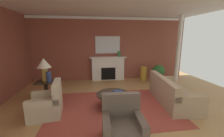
{
  "coord_description": "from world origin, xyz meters",
  "views": [
    {
      "loc": [
        -0.77,
        -3.9,
        2.07
      ],
      "look_at": [
        -0.08,
        1.15,
        1.0
      ],
      "focal_mm": 23.18,
      "sensor_mm": 36.0,
      "label": 1
    }
  ],
  "objects_px": {
    "coffee_table": "(113,97)",
    "armchair_near_window": "(47,105)",
    "side_table": "(46,90)",
    "vase_on_side_table": "(49,77)",
    "mantel_mirror": "(108,45)",
    "vase_mantel_right": "(119,54)",
    "sofa": "(171,94)",
    "table_lamp": "(44,65)",
    "armchair_facing_fireplace": "(123,129)",
    "vase_tall_corner": "(143,73)",
    "potted_plant": "(158,72)",
    "fireplace": "(108,69)"
  },
  "relations": [
    {
      "from": "fireplace",
      "to": "potted_plant",
      "type": "bearing_deg",
      "value": -16.32
    },
    {
      "from": "fireplace",
      "to": "armchair_facing_fireplace",
      "type": "distance_m",
      "value": 4.53
    },
    {
      "from": "vase_tall_corner",
      "to": "vase_mantel_right",
      "type": "bearing_deg",
      "value": 168.19
    },
    {
      "from": "side_table",
      "to": "vase_on_side_table",
      "type": "bearing_deg",
      "value": -38.66
    },
    {
      "from": "armchair_near_window",
      "to": "coffee_table",
      "type": "xyz_separation_m",
      "value": [
        1.83,
        0.21,
        0.03
      ]
    },
    {
      "from": "fireplace",
      "to": "table_lamp",
      "type": "xyz_separation_m",
      "value": [
        -2.3,
        -2.24,
        0.67
      ]
    },
    {
      "from": "armchair_near_window",
      "to": "vase_on_side_table",
      "type": "bearing_deg",
      "value": 99.74
    },
    {
      "from": "sofa",
      "to": "vase_on_side_table",
      "type": "distance_m",
      "value": 3.98
    },
    {
      "from": "armchair_facing_fireplace",
      "to": "vase_tall_corner",
      "type": "bearing_deg",
      "value": 65.15
    },
    {
      "from": "armchair_facing_fireplace",
      "to": "vase_on_side_table",
      "type": "xyz_separation_m",
      "value": [
        -1.94,
        2.16,
        0.56
      ]
    },
    {
      "from": "vase_tall_corner",
      "to": "potted_plant",
      "type": "distance_m",
      "value": 0.73
    },
    {
      "from": "armchair_facing_fireplace",
      "to": "vase_on_side_table",
      "type": "bearing_deg",
      "value": 132.0
    },
    {
      "from": "coffee_table",
      "to": "side_table",
      "type": "bearing_deg",
      "value": 160.27
    },
    {
      "from": "table_lamp",
      "to": "potted_plant",
      "type": "height_order",
      "value": "table_lamp"
    },
    {
      "from": "table_lamp",
      "to": "vase_on_side_table",
      "type": "height_order",
      "value": "table_lamp"
    },
    {
      "from": "side_table",
      "to": "vase_mantel_right",
      "type": "relative_size",
      "value": 2.6
    },
    {
      "from": "armchair_near_window",
      "to": "potted_plant",
      "type": "distance_m",
      "value": 5.04
    },
    {
      "from": "vase_mantel_right",
      "to": "mantel_mirror",
      "type": "bearing_deg",
      "value": 162.82
    },
    {
      "from": "coffee_table",
      "to": "armchair_near_window",
      "type": "bearing_deg",
      "value": -173.32
    },
    {
      "from": "armchair_near_window",
      "to": "coffee_table",
      "type": "height_order",
      "value": "armchair_near_window"
    },
    {
      "from": "armchair_facing_fireplace",
      "to": "side_table",
      "type": "distance_m",
      "value": 3.1
    },
    {
      "from": "sofa",
      "to": "vase_on_side_table",
      "type": "relative_size",
      "value": 6.43
    },
    {
      "from": "mantel_mirror",
      "to": "sofa",
      "type": "distance_m",
      "value": 3.78
    },
    {
      "from": "sofa",
      "to": "table_lamp",
      "type": "height_order",
      "value": "table_lamp"
    },
    {
      "from": "fireplace",
      "to": "armchair_facing_fireplace",
      "type": "xyz_separation_m",
      "value": [
        -0.21,
        -4.52,
        -0.25
      ]
    },
    {
      "from": "vase_tall_corner",
      "to": "vase_on_side_table",
      "type": "distance_m",
      "value": 4.44
    },
    {
      "from": "vase_mantel_right",
      "to": "armchair_facing_fireplace",
      "type": "bearing_deg",
      "value": -99.65
    },
    {
      "from": "armchair_near_window",
      "to": "table_lamp",
      "type": "height_order",
      "value": "table_lamp"
    },
    {
      "from": "coffee_table",
      "to": "vase_tall_corner",
      "type": "bearing_deg",
      "value": 54.57
    },
    {
      "from": "mantel_mirror",
      "to": "armchair_near_window",
      "type": "relative_size",
      "value": 1.27
    },
    {
      "from": "vase_mantel_right",
      "to": "sofa",
      "type": "bearing_deg",
      "value": -67.11
    },
    {
      "from": "armchair_facing_fireplace",
      "to": "table_lamp",
      "type": "distance_m",
      "value": 3.23
    },
    {
      "from": "sofa",
      "to": "vase_on_side_table",
      "type": "height_order",
      "value": "vase_on_side_table"
    },
    {
      "from": "mantel_mirror",
      "to": "armchair_near_window",
      "type": "bearing_deg",
      "value": -121.0
    },
    {
      "from": "armchair_facing_fireplace",
      "to": "armchair_near_window",
      "type": "bearing_deg",
      "value": 144.06
    },
    {
      "from": "fireplace",
      "to": "sofa",
      "type": "distance_m",
      "value": 3.39
    },
    {
      "from": "mantel_mirror",
      "to": "armchair_facing_fireplace",
      "type": "bearing_deg",
      "value": -92.59
    },
    {
      "from": "potted_plant",
      "to": "vase_tall_corner",
      "type": "bearing_deg",
      "value": 147.16
    },
    {
      "from": "armchair_near_window",
      "to": "side_table",
      "type": "height_order",
      "value": "armchair_near_window"
    },
    {
      "from": "fireplace",
      "to": "armchair_near_window",
      "type": "bearing_deg",
      "value": -121.94
    },
    {
      "from": "mantel_mirror",
      "to": "vase_mantel_right",
      "type": "bearing_deg",
      "value": -17.18
    },
    {
      "from": "fireplace",
      "to": "mantel_mirror",
      "type": "height_order",
      "value": "mantel_mirror"
    },
    {
      "from": "sofa",
      "to": "vase_tall_corner",
      "type": "bearing_deg",
      "value": 90.14
    },
    {
      "from": "table_lamp",
      "to": "vase_tall_corner",
      "type": "relative_size",
      "value": 1.08
    },
    {
      "from": "vase_tall_corner",
      "to": "vase_on_side_table",
      "type": "bearing_deg",
      "value": -152.11
    },
    {
      "from": "mantel_mirror",
      "to": "coffee_table",
      "type": "relative_size",
      "value": 1.21
    },
    {
      "from": "armchair_near_window",
      "to": "table_lamp",
      "type": "xyz_separation_m",
      "value": [
        -0.3,
        0.98,
        0.92
      ]
    },
    {
      "from": "armchair_facing_fireplace",
      "to": "coffee_table",
      "type": "xyz_separation_m",
      "value": [
        0.03,
        1.52,
        0.03
      ]
    },
    {
      "from": "armchair_near_window",
      "to": "vase_on_side_table",
      "type": "relative_size",
      "value": 2.8
    },
    {
      "from": "sofa",
      "to": "side_table",
      "type": "bearing_deg",
      "value": 170.86
    }
  ]
}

